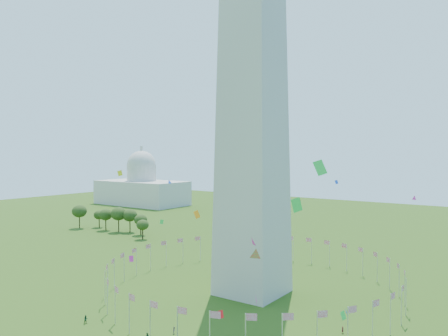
# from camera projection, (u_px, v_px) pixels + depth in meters

# --- Properties ---
(flag_ring) EXTENTS (80.24, 80.24, 9.00)m
(flag_ring) POSITION_uv_depth(u_px,v_px,m) (252.00, 277.00, 122.67)
(flag_ring) COLOR silver
(flag_ring) RESTS_ON ground
(capitol_building) EXTENTS (70.00, 35.00, 46.00)m
(capitol_building) POSITION_uv_depth(u_px,v_px,m) (142.00, 174.00, 332.31)
(capitol_building) COLOR beige
(capitol_building) RESTS_ON ground
(kites_aloft) EXTENTS (84.82, 76.22, 33.62)m
(kites_aloft) POSITION_uv_depth(u_px,v_px,m) (231.00, 244.00, 90.70)
(kites_aloft) COLOR #CC2699
(kites_aloft) RESTS_ON ground
(tree_line_west) EXTENTS (55.02, 15.20, 12.16)m
(tree_line_west) POSITION_uv_depth(u_px,v_px,m) (113.00, 221.00, 218.35)
(tree_line_west) COLOR #36531B
(tree_line_west) RESTS_ON ground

